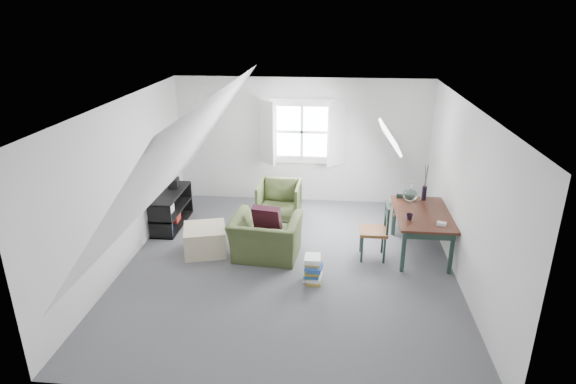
# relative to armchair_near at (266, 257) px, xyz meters

# --- Properties ---
(floor) EXTENTS (5.50, 5.50, 0.00)m
(floor) POSITION_rel_armchair_near_xyz_m (0.39, -0.23, 0.00)
(floor) COLOR #515156
(floor) RESTS_ON ground
(ceiling) EXTENTS (5.50, 5.50, 0.00)m
(ceiling) POSITION_rel_armchair_near_xyz_m (0.39, -0.23, 2.50)
(ceiling) COLOR white
(ceiling) RESTS_ON wall_back
(wall_back) EXTENTS (5.00, 0.00, 5.00)m
(wall_back) POSITION_rel_armchair_near_xyz_m (0.39, 2.52, 1.25)
(wall_back) COLOR silver
(wall_back) RESTS_ON ground
(wall_front) EXTENTS (5.00, 0.00, 5.00)m
(wall_front) POSITION_rel_armchair_near_xyz_m (0.39, -2.98, 1.25)
(wall_front) COLOR silver
(wall_front) RESTS_ON ground
(wall_left) EXTENTS (0.00, 5.50, 5.50)m
(wall_left) POSITION_rel_armchair_near_xyz_m (-2.11, -0.23, 1.25)
(wall_left) COLOR silver
(wall_left) RESTS_ON ground
(wall_right) EXTENTS (0.00, 5.50, 5.50)m
(wall_right) POSITION_rel_armchair_near_xyz_m (2.89, -0.23, 1.25)
(wall_right) COLOR silver
(wall_right) RESTS_ON ground
(slope_left) EXTENTS (3.19, 5.50, 4.48)m
(slope_left) POSITION_rel_armchair_near_xyz_m (-1.16, -0.23, 1.78)
(slope_left) COLOR white
(slope_left) RESTS_ON wall_left
(slope_right) EXTENTS (3.19, 5.50, 4.48)m
(slope_right) POSITION_rel_armchair_near_xyz_m (1.94, -0.23, 1.78)
(slope_right) COLOR white
(slope_right) RESTS_ON wall_right
(dormer_window) EXTENTS (1.71, 0.35, 1.30)m
(dormer_window) POSITION_rel_armchair_near_xyz_m (0.39, 2.44, 1.45)
(dormer_window) COLOR white
(dormer_window) RESTS_ON wall_back
(skylight) EXTENTS (0.35, 0.75, 0.47)m
(skylight) POSITION_rel_armchair_near_xyz_m (1.94, 1.07, 1.75)
(skylight) COLOR white
(skylight) RESTS_ON slope_right
(armchair_near) EXTENTS (1.13, 1.01, 0.68)m
(armchair_near) POSITION_rel_armchair_near_xyz_m (0.00, 0.00, 0.00)
(armchair_near) COLOR #394422
(armchair_near) RESTS_ON floor
(armchair_far) EXTENTS (0.80, 0.82, 0.72)m
(armchair_far) POSITION_rel_armchair_near_xyz_m (0.04, 1.52, 0.00)
(armchair_far) COLOR #394422
(armchair_far) RESTS_ON floor
(throw_pillow) EXTENTS (0.48, 0.33, 0.46)m
(throw_pillow) POSITION_rel_armchair_near_xyz_m (0.00, 0.15, 0.60)
(throw_pillow) COLOR #380F1C
(throw_pillow) RESTS_ON armchair_near
(ottoman) EXTENTS (0.81, 0.81, 0.44)m
(ottoman) POSITION_rel_armchair_near_xyz_m (-1.01, 0.07, 0.22)
(ottoman) COLOR #C0B18F
(ottoman) RESTS_ON floor
(dining_table) EXTENTS (0.85, 1.41, 0.71)m
(dining_table) POSITION_rel_armchair_near_xyz_m (2.45, 0.38, 0.61)
(dining_table) COLOR #37180F
(dining_table) RESTS_ON floor
(demijohn) EXTENTS (0.23, 0.23, 0.32)m
(demijohn) POSITION_rel_armchair_near_xyz_m (2.30, 0.83, 0.84)
(demijohn) COLOR silver
(demijohn) RESTS_ON dining_table
(vase_twigs) EXTENTS (0.08, 0.09, 0.62)m
(vase_twigs) POSITION_rel_armchair_near_xyz_m (2.55, 0.93, 0.84)
(vase_twigs) COLOR black
(vase_twigs) RESTS_ON dining_table
(cup) EXTENTS (0.11, 0.11, 0.09)m
(cup) POSITION_rel_armchair_near_xyz_m (2.20, 0.08, 0.71)
(cup) COLOR black
(cup) RESTS_ON dining_table
(paper_box) EXTENTS (0.15, 0.12, 0.04)m
(paper_box) POSITION_rel_armchair_near_xyz_m (2.65, -0.07, 0.73)
(paper_box) COLOR white
(paper_box) RESTS_ON dining_table
(dining_chair_far) EXTENTS (0.37, 0.37, 0.79)m
(dining_chair_far) POSITION_rel_armchair_near_xyz_m (2.27, 1.10, 0.41)
(dining_chair_far) COLOR brown
(dining_chair_far) RESTS_ON floor
(dining_chair_near) EXTENTS (0.43, 0.43, 0.91)m
(dining_chair_near) POSITION_rel_armchair_near_xyz_m (1.72, 0.15, 0.48)
(dining_chair_near) COLOR brown
(dining_chair_near) RESTS_ON floor
(media_shelf) EXTENTS (0.41, 1.24, 0.64)m
(media_shelf) POSITION_rel_armchair_near_xyz_m (-1.88, 1.00, 0.29)
(media_shelf) COLOR black
(media_shelf) RESTS_ON floor
(electronics_box) EXTENTS (0.19, 0.25, 0.18)m
(electronics_box) POSITION_rel_armchair_near_xyz_m (-1.88, 1.29, 0.72)
(electronics_box) COLOR black
(electronics_box) RESTS_ON media_shelf
(magazine_stack) EXTENTS (0.30, 0.35, 0.40)m
(magazine_stack) POSITION_rel_armchair_near_xyz_m (0.78, -0.68, 0.20)
(magazine_stack) COLOR #B29933
(magazine_stack) RESTS_ON floor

